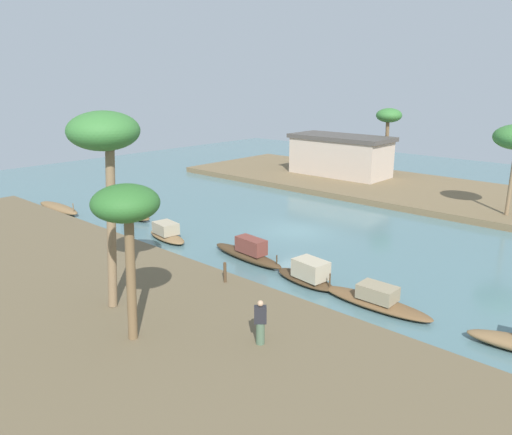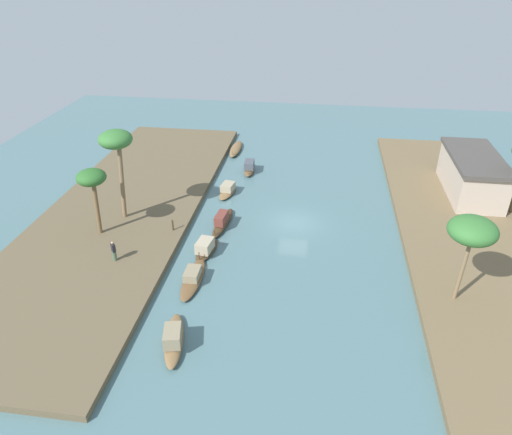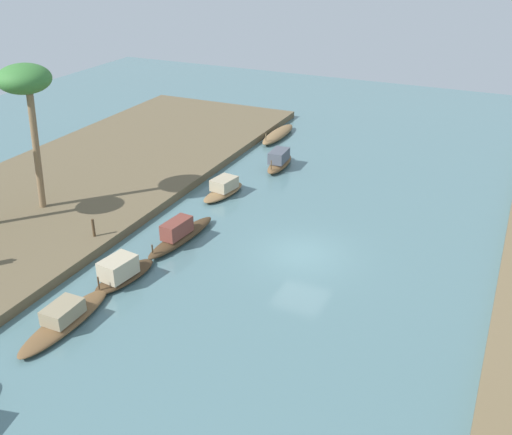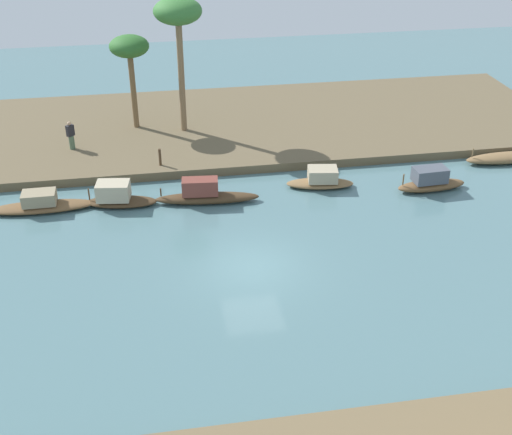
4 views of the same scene
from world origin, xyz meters
name	(u,v)px [view 3 (image 3 of 4)]	position (x,y,z in m)	size (l,w,h in m)	color
river_water	(302,254)	(0.00, 0.00, 0.00)	(72.47, 72.47, 0.00)	slate
riverbank_left	(55,196)	(0.00, -15.16, 0.24)	(42.15, 12.89, 0.48)	brown
sampan_upstream_small	(224,189)	(-4.64, -6.67, 0.40)	(3.57, 1.67, 1.04)	brown
sampan_open_hull	(65,319)	(9.21, -6.46, 0.33)	(5.00, 1.27, 0.99)	brown
sampan_with_tall_canopy	(279,161)	(-10.01, -5.41, 0.49)	(3.65, 1.21, 1.24)	brown
sampan_midstream	(180,234)	(1.38, -5.96, 0.44)	(5.15, 1.42, 1.28)	#47331E
sampan_downstream_large	(278,134)	(-15.65, -7.87, 0.27)	(5.08, 1.15, 0.98)	brown
sampan_near_left_bank	(122,272)	(5.59, -6.39, 0.48)	(3.58, 1.64, 1.22)	#47331E
mooring_post	(93,228)	(3.38, -9.63, 0.94)	(0.14, 0.14, 0.93)	#4C3823
palm_tree_left_near	(25,84)	(1.78, -14.16, 7.17)	(2.66, 2.66, 7.70)	#7F6647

